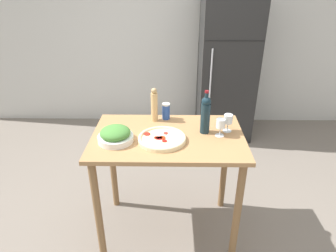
% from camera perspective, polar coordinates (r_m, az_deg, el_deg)
% --- Properties ---
extents(ground_plane, '(14.00, 14.00, 0.00)m').
position_cam_1_polar(ground_plane, '(2.83, -0.01, -18.78)').
color(ground_plane, slate).
extents(wall_back, '(6.40, 0.06, 2.60)m').
position_cam_1_polar(wall_back, '(4.30, 0.49, 17.28)').
color(wall_back, silver).
rests_on(wall_back, ground_plane).
extents(refrigerator, '(0.70, 0.74, 1.87)m').
position_cam_1_polar(refrigerator, '(4.05, 11.06, 10.88)').
color(refrigerator, black).
rests_on(refrigerator, ground_plane).
extents(prep_counter, '(1.14, 0.73, 0.94)m').
position_cam_1_polar(prep_counter, '(2.33, -0.01, -5.18)').
color(prep_counter, '#A87A4C').
rests_on(prep_counter, ground_plane).
extents(wine_bottle, '(0.07, 0.07, 0.34)m').
position_cam_1_polar(wine_bottle, '(2.24, 7.15, 2.31)').
color(wine_bottle, '#142833').
rests_on(wine_bottle, prep_counter).
extents(wine_glass_near, '(0.07, 0.07, 0.14)m').
position_cam_1_polar(wine_glass_near, '(2.24, 9.97, 0.35)').
color(wine_glass_near, silver).
rests_on(wine_glass_near, prep_counter).
extents(wine_glass_far, '(0.07, 0.07, 0.14)m').
position_cam_1_polar(wine_glass_far, '(2.31, 11.37, 1.12)').
color(wine_glass_far, silver).
rests_on(wine_glass_far, prep_counter).
extents(pepper_mill, '(0.05, 0.05, 0.28)m').
position_cam_1_polar(pepper_mill, '(2.43, -2.62, 4.00)').
color(pepper_mill, tan).
rests_on(pepper_mill, prep_counter).
extents(salad_bowl, '(0.26, 0.26, 0.11)m').
position_cam_1_polar(salad_bowl, '(2.18, -9.98, -1.70)').
color(salad_bowl, white).
rests_on(salad_bowl, prep_counter).
extents(homemade_pizza, '(0.35, 0.35, 0.04)m').
position_cam_1_polar(homemade_pizza, '(2.17, -1.16, -2.41)').
color(homemade_pizza, beige).
rests_on(homemade_pizza, prep_counter).
extents(salt_canister, '(0.06, 0.06, 0.14)m').
position_cam_1_polar(salt_canister, '(2.48, -0.38, 2.83)').
color(salt_canister, '#284CA3').
rests_on(salt_canister, prep_counter).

